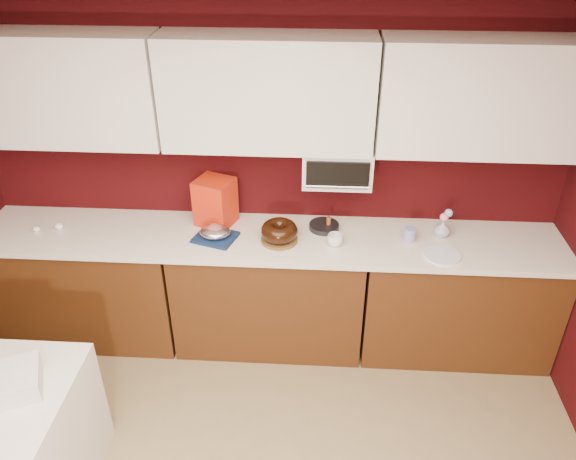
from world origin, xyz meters
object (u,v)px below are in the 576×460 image
Objects in this scene: pandoro_box at (215,202)px; flower_vase at (442,228)px; blue_jar at (410,235)px; newspaper_stack at (6,383)px; toaster_oven at (337,164)px; bundt_cake at (279,231)px; foil_ham_nest at (215,232)px; coffee_mug at (335,239)px.

pandoro_box is 1.56m from flower_vase.
blue_jar is 0.73× the size of flower_vase.
newspaper_stack is at bearing -149.55° from flower_vase.
pandoro_box is (-0.83, 0.00, -0.31)m from toaster_oven.
blue_jar is (0.87, 0.06, -0.03)m from bundt_cake.
foil_ham_nest is 0.64× the size of newspaper_stack.
bundt_cake is 2.48× the size of coffee_mug.
blue_jar is 0.29× the size of newspaper_stack.
bundt_cake is 0.37m from coffee_mug.
bundt_cake reaches higher than foil_ham_nest.
toaster_oven is 0.89m from pandoro_box.
pandoro_box is at bearing 179.85° from toaster_oven.
blue_jar is at bearing 14.13° from pandoro_box.
pandoro_box reaches higher than blue_jar.
coffee_mug is 0.31× the size of newspaper_stack.
bundt_cake is at bearing -175.94° from blue_jar.
toaster_oven reaches higher than blue_jar.
coffee_mug is at bearing 4.42° from pandoro_box.
toaster_oven reaches higher than newspaper_stack.
toaster_oven is 4.53× the size of coffee_mug.
toaster_oven is at bearing 30.27° from bundt_cake.
toaster_oven is 0.68m from blue_jar.
blue_jar is 2.53m from newspaper_stack.
flower_vase is (0.23, 0.07, 0.02)m from blue_jar.
newspaper_stack is (-1.65, -1.23, -0.14)m from coffee_mug.
toaster_oven is 1.36× the size of pandoro_box.
blue_jar is at bearing 31.61° from newspaper_stack.
pandoro_box is at bearing 163.62° from coffee_mug.
foil_ham_nest is (-0.80, -0.21, -0.42)m from toaster_oven.
foil_ham_nest is 1.59× the size of flower_vase.
toaster_oven reaches higher than flower_vase.
flower_vase is (1.53, 0.13, 0.01)m from foil_ham_nest.
flower_vase is at bearing 4.92° from foil_ham_nest.
coffee_mug is 0.76× the size of flower_vase.
bundt_cake is 0.43m from foil_ham_nest.
coffee_mug is 0.51m from blue_jar.
foil_ham_nest is at bearing -177.44° from blue_jar.
toaster_oven is at bearing 162.95° from blue_jar.
newspaper_stack is (-0.84, -1.26, -0.15)m from foil_ham_nest.
blue_jar is 0.24m from flower_vase.
bundt_cake is 1.88× the size of flower_vase.
pandoro_box reaches higher than foil_ham_nest.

